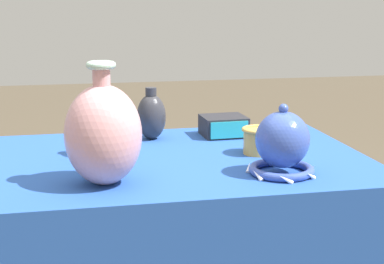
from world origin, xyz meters
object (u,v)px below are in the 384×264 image
object	(u,v)px
mosaic_tile_box	(224,126)
jar_round_charcoal	(151,116)
vase_dome_bell	(282,145)
cup_wide_ochre	(259,140)
vase_tall_bulbous	(103,134)
jar_round_slate	(102,131)

from	to	relation	value
mosaic_tile_box	jar_round_charcoal	size ratio (longest dim) A/B	0.88
vase_dome_bell	cup_wide_ochre	size ratio (longest dim) A/B	1.84
vase_dome_bell	jar_round_charcoal	distance (m)	0.54
mosaic_tile_box	vase_dome_bell	bearing A→B (deg)	-87.83
jar_round_charcoal	cup_wide_ochre	bearing A→B (deg)	-41.34
vase_tall_bulbous	mosaic_tile_box	size ratio (longest dim) A/B	2.04
vase_dome_bell	cup_wide_ochre	world-z (taller)	vase_dome_bell
mosaic_tile_box	jar_round_charcoal	distance (m)	0.25
vase_tall_bulbous	jar_round_charcoal	distance (m)	0.49
jar_round_slate	vase_tall_bulbous	bearing A→B (deg)	-92.18
vase_dome_bell	vase_tall_bulbous	bearing A→B (deg)	179.13
cup_wide_ochre	jar_round_slate	bearing A→B (deg)	169.98
jar_round_charcoal	mosaic_tile_box	bearing A→B (deg)	-0.35
cup_wide_ochre	vase_tall_bulbous	bearing A→B (deg)	-156.44
vase_tall_bulbous	vase_dome_bell	world-z (taller)	vase_tall_bulbous
vase_tall_bulbous	jar_round_slate	distance (m)	0.29
mosaic_tile_box	jar_round_slate	distance (m)	0.44
mosaic_tile_box	cup_wide_ochre	bearing A→B (deg)	-82.88
vase_dome_bell	jar_round_charcoal	size ratio (longest dim) A/B	1.12
vase_tall_bulbous	vase_dome_bell	distance (m)	0.46
vase_dome_bell	cup_wide_ochre	distance (m)	0.21
vase_tall_bulbous	jar_round_slate	world-z (taller)	vase_tall_bulbous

